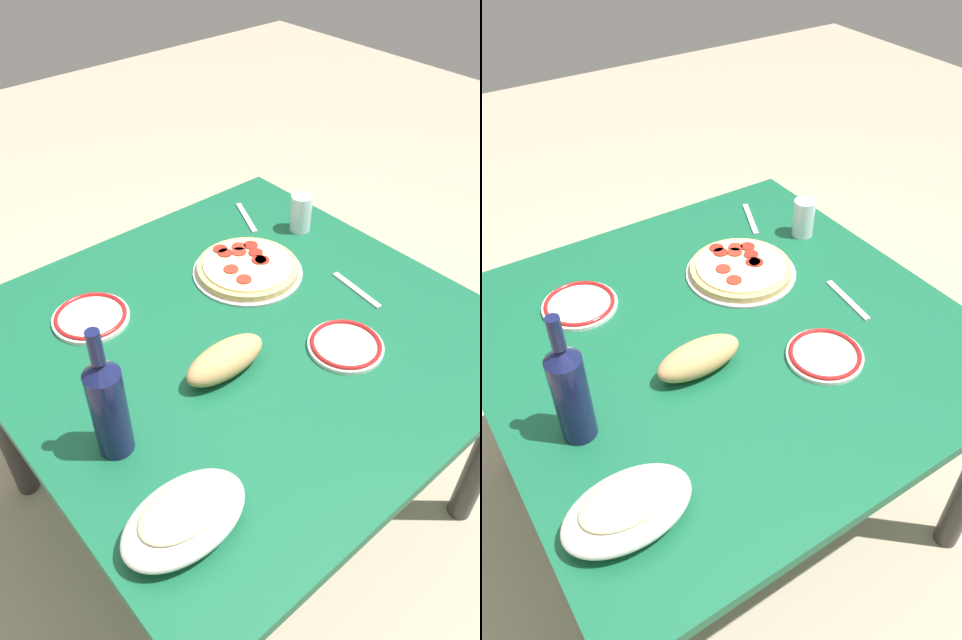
% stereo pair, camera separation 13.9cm
% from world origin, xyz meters
% --- Properties ---
extents(ground_plane, '(8.00, 8.00, 0.00)m').
position_xyz_m(ground_plane, '(0.00, 0.00, 0.00)').
color(ground_plane, tan).
rests_on(ground_plane, ground).
extents(dining_table, '(1.11, 1.09, 0.74)m').
position_xyz_m(dining_table, '(0.00, 0.00, 0.62)').
color(dining_table, '#145938').
rests_on(dining_table, ground).
extents(pepperoni_pizza, '(0.30, 0.30, 0.03)m').
position_xyz_m(pepperoni_pizza, '(-0.17, -0.16, 0.75)').
color(pepperoni_pizza, '#B7B7BC').
rests_on(pepperoni_pizza, dining_table).
extents(baked_pasta_dish, '(0.24, 0.15, 0.08)m').
position_xyz_m(baked_pasta_dish, '(0.41, 0.33, 0.78)').
color(baked_pasta_dish, white).
rests_on(baked_pasta_dish, dining_table).
extents(wine_bottle, '(0.07, 0.07, 0.30)m').
position_xyz_m(wine_bottle, '(0.41, 0.10, 0.86)').
color(wine_bottle, '#141942').
rests_on(wine_bottle, dining_table).
extents(water_glass, '(0.06, 0.06, 0.11)m').
position_xyz_m(water_glass, '(-0.43, -0.22, 0.79)').
color(water_glass, silver).
rests_on(water_glass, dining_table).
extents(side_plate_near, '(0.18, 0.18, 0.02)m').
position_xyz_m(side_plate_near, '(-0.14, 0.21, 0.74)').
color(side_plate_near, white).
rests_on(side_plate_near, dining_table).
extents(side_plate_far, '(0.19, 0.19, 0.02)m').
position_xyz_m(side_plate_far, '(0.25, -0.27, 0.74)').
color(side_plate_far, white).
rests_on(side_plate_far, dining_table).
extents(bread_loaf, '(0.20, 0.09, 0.08)m').
position_xyz_m(bread_loaf, '(0.12, 0.09, 0.77)').
color(bread_loaf, tan).
rests_on(bread_loaf, dining_table).
extents(fork_left, '(0.04, 0.17, 0.00)m').
position_xyz_m(fork_left, '(-0.33, 0.08, 0.74)').
color(fork_left, '#B7B7BC').
rests_on(fork_left, dining_table).
extents(fork_right, '(0.08, 0.16, 0.00)m').
position_xyz_m(fork_right, '(-0.35, -0.37, 0.74)').
color(fork_right, '#B7B7BC').
rests_on(fork_right, dining_table).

